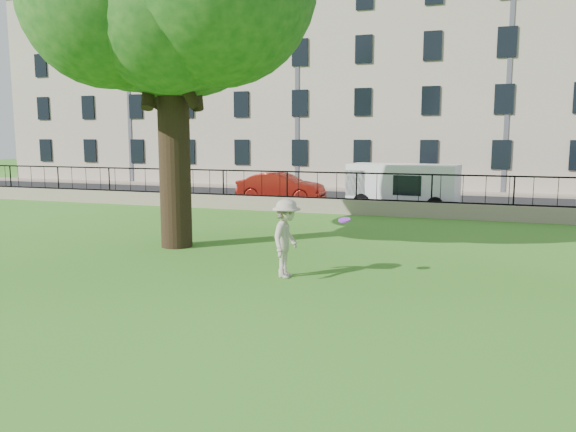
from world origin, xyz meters
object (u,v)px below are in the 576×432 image
at_px(man, 286,238).
at_px(white_van, 403,187).
at_px(frisbee, 344,220).
at_px(red_sedan, 281,187).

relative_size(man, white_van, 0.38).
distance_m(frisbee, red_sedan, 15.23).
height_order(red_sedan, white_van, white_van).
xyz_separation_m(man, red_sedan, (-5.19, 14.19, -0.19)).
height_order(man, white_van, white_van).
bearing_deg(frisbee, white_van, 91.63).
height_order(man, frisbee, man).
relative_size(man, frisbee, 6.63).
xyz_separation_m(red_sedan, white_van, (6.07, -1.00, 0.28)).
bearing_deg(white_van, frisbee, -82.03).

